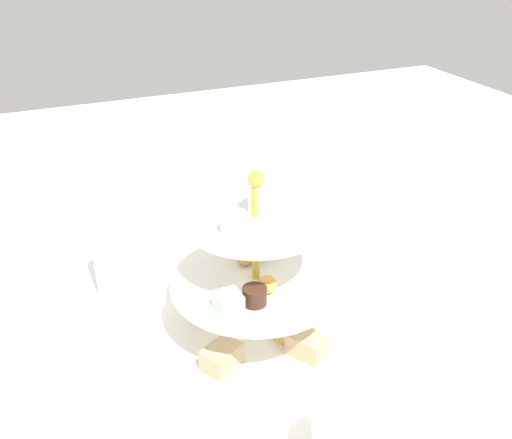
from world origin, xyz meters
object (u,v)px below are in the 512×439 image
object	(u,v)px
tiered_serving_stand	(256,294)
butter_knife_right	(50,431)
water_glass_tall_right	(117,255)
butter_knife_left	(306,240)

from	to	relation	value
tiered_serving_stand	butter_knife_right	distance (m)	0.29
water_glass_tall_right	butter_knife_right	size ratio (longest dim) A/B	0.81
water_glass_tall_right	butter_knife_right	bearing A→B (deg)	-118.63
water_glass_tall_right	butter_knife_left	world-z (taller)	water_glass_tall_right
water_glass_tall_right	butter_knife_left	size ratio (longest dim) A/B	0.81
butter_knife_left	butter_knife_right	distance (m)	0.54
tiered_serving_stand	water_glass_tall_right	distance (m)	0.23
butter_knife_left	butter_knife_right	world-z (taller)	same
water_glass_tall_right	butter_knife_right	xyz separation A→B (m)	(-0.13, -0.24, -0.07)
tiered_serving_stand	butter_knife_left	distance (m)	0.29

